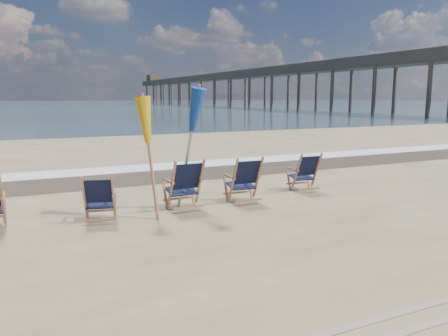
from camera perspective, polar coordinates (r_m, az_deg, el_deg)
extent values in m
plane|color=#38505E|center=(133.35, -23.93, 7.57)|extent=(400.00, 400.00, 0.00)
cube|color=silver|center=(14.22, -10.53, 0.04)|extent=(200.00, 1.40, 0.01)
cube|color=#42362A|center=(12.79, -8.82, -0.95)|extent=(200.00, 2.60, 0.00)
cylinder|color=#B1704F|center=(8.13, -9.54, 1.19)|extent=(0.06, 0.06, 2.25)
cone|color=gold|center=(8.07, -9.67, 5.77)|extent=(0.30, 0.30, 0.85)
cylinder|color=#A5A5AD|center=(8.66, -4.79, 2.47)|extent=(0.06, 0.06, 2.46)
cone|color=navy|center=(8.60, -4.86, 7.48)|extent=(0.30, 0.30, 0.85)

